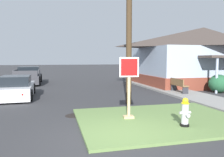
# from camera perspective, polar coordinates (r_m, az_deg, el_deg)

# --- Properties ---
(ground_plane) EXTENTS (160.00, 160.00, 0.00)m
(ground_plane) POSITION_cam_1_polar(r_m,az_deg,el_deg) (6.40, 2.06, -15.07)
(ground_plane) COLOR #333335
(grass_corner_patch) EXTENTS (5.78, 4.44, 0.08)m
(grass_corner_patch) POSITION_cam_1_polar(r_m,az_deg,el_deg) (8.40, 11.95, -9.98)
(grass_corner_patch) COLOR #668447
(grass_corner_patch) RESTS_ON ground
(sidewalk_strip) EXTENTS (2.20, 18.06, 0.12)m
(sidewalk_strip) POSITION_cam_1_polar(r_m,az_deg,el_deg) (14.24, 18.72, -3.90)
(sidewalk_strip) COLOR gray
(sidewalk_strip) RESTS_ON ground
(fire_hydrant) EXTENTS (0.38, 0.34, 0.90)m
(fire_hydrant) POSITION_cam_1_polar(r_m,az_deg,el_deg) (7.52, 17.91, -8.23)
(fire_hydrant) COLOR black
(fire_hydrant) RESTS_ON grass_corner_patch
(stop_sign) EXTENTS (0.69, 0.32, 2.17)m
(stop_sign) POSITION_cam_1_polar(r_m,az_deg,el_deg) (8.04, 4.26, -2.73)
(stop_sign) COLOR tan
(stop_sign) RESTS_ON grass_corner_patch
(manhole_cover) EXTENTS (0.70, 0.70, 0.02)m
(manhole_cover) POSITION_cam_1_polar(r_m,az_deg,el_deg) (8.98, -9.41, -9.18)
(manhole_cover) COLOR black
(manhole_cover) RESTS_ON ground
(parked_sedan_white) EXTENTS (1.95, 4.38, 1.25)m
(parked_sedan_white) POSITION_cam_1_polar(r_m,az_deg,el_deg) (13.89, -22.90, -2.24)
(parked_sedan_white) COLOR silver
(parked_sedan_white) RESTS_ON ground
(pickup_truck_charcoal) EXTENTS (2.20, 5.19, 1.48)m
(pickup_truck_charcoal) POSITION_cam_1_polar(r_m,az_deg,el_deg) (21.25, -20.28, 0.42)
(pickup_truck_charcoal) COLOR #38383D
(pickup_truck_charcoal) RESTS_ON ground
(street_bench) EXTENTS (0.48, 1.66, 0.85)m
(street_bench) POSITION_cam_1_polar(r_m,az_deg,el_deg) (14.68, 16.37, -1.49)
(street_bench) COLOR brown
(street_bench) RESTS_ON sidewalk_strip
(utility_pole) EXTENTS (1.89, 0.27, 8.50)m
(utility_pole) POSITION_cam_1_polar(r_m,az_deg,el_deg) (11.29, 4.33, 16.72)
(utility_pole) COLOR #42301E
(utility_pole) RESTS_ON ground
(corner_house) EXTENTS (11.08, 8.46, 4.84)m
(corner_house) POSITION_cam_1_polar(r_m,az_deg,el_deg) (20.88, 21.94, 5.41)
(corner_house) COLOR brown
(corner_house) RESTS_ON ground
(shrub_near_porch) EXTENTS (1.27, 1.27, 1.18)m
(shrub_near_porch) POSITION_cam_1_polar(r_m,az_deg,el_deg) (16.19, 25.28, -1.18)
(shrub_near_porch) COLOR #245836
(shrub_near_porch) RESTS_ON ground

